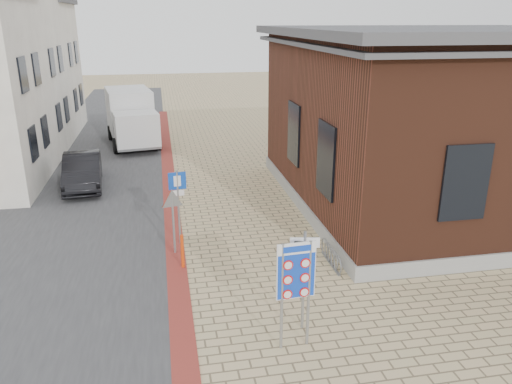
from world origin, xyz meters
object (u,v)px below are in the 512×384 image
object	(u,v)px
parking_sign	(178,194)
bollard	(182,251)
box_truck	(131,117)
border_sign	(296,274)
essen_sign	(304,265)
sedan	(83,171)

from	to	relation	value
parking_sign	bollard	bearing A→B (deg)	-96.85
box_truck	border_sign	distance (m)	21.16
bollard	essen_sign	bearing A→B (deg)	-53.68
essen_sign	parking_sign	bearing A→B (deg)	127.47
box_truck	parking_sign	size ratio (longest dim) A/B	2.46
box_truck	parking_sign	xyz separation A→B (m)	(2.10, -14.69, 0.13)
sedan	border_sign	xyz separation A→B (m)	(6.25, -12.89, 1.12)
sedan	border_sign	size ratio (longest dim) A/B	1.72
sedan	parking_sign	distance (m)	8.01
border_sign	essen_sign	distance (m)	0.78
sedan	border_sign	world-z (taller)	border_sign
sedan	parking_sign	bearing A→B (deg)	-65.58
sedan	parking_sign	size ratio (longest dim) A/B	1.73
sedan	box_truck	size ratio (longest dim) A/B	0.70
parking_sign	bollard	distance (m)	2.09
box_truck	essen_sign	world-z (taller)	box_truck
parking_sign	border_sign	bearing A→B (deg)	-75.88
parking_sign	box_truck	bearing A→B (deg)	91.30
parking_sign	bollard	xyz separation A→B (m)	(0.00, -1.70, -1.22)
border_sign	bollard	size ratio (longest dim) A/B	2.41
essen_sign	parking_sign	distance (m)	5.98
border_sign	sedan	bearing A→B (deg)	112.09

